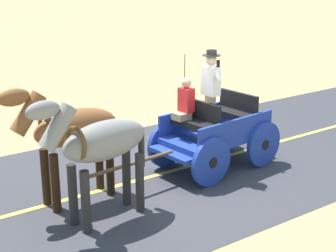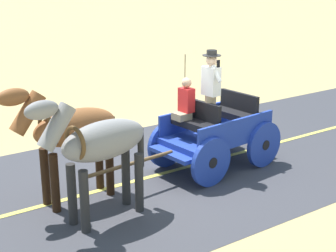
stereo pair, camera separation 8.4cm
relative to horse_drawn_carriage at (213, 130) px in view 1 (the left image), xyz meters
The scene contains 6 objects.
ground_plane 0.95m from the horse_drawn_carriage, 54.16° to the left, with size 200.00×200.00×0.00m, color tan.
road_surface 0.95m from the horse_drawn_carriage, 54.16° to the left, with size 5.68×160.00×0.01m, color #38383D.
road_centre_stripe 0.94m from the horse_drawn_carriage, 54.16° to the left, with size 0.12×160.00×0.00m, color #DBCC4C.
horse_drawn_carriage is the anchor object (origin of this frame).
horse_near_side 3.10m from the horse_drawn_carriage, 104.01° to the left, with size 0.76×2.15×2.21m.
horse_off_side 3.11m from the horse_drawn_carriage, 86.91° to the left, with size 0.67×2.14×2.21m.
Camera 1 is at (-7.91, 6.08, 4.06)m, focal length 54.77 mm.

